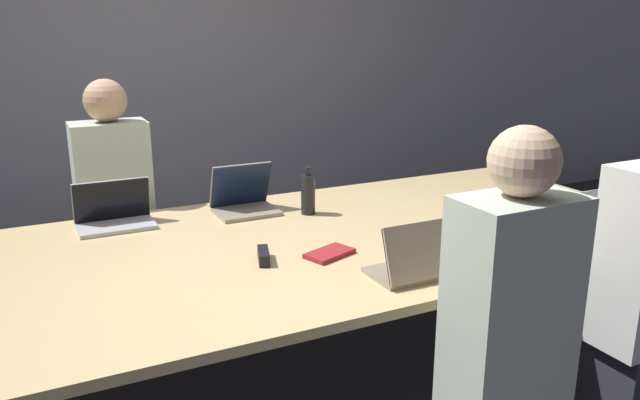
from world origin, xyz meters
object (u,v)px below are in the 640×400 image
Objects in this scene: bottle_far_center at (308,194)px; laptop_near_midright at (414,262)px; laptop_near_right at (572,233)px; person_near_midright at (508,343)px; person_far_midleft at (115,209)px; laptop_far_midleft at (114,213)px; laptop_far_center at (244,198)px; stapler at (264,256)px.

bottle_far_center is 0.96m from laptop_near_midright.
person_near_midright reaches higher than laptop_near_right.
laptop_near_midright is at bearing -86.50° from person_near_midright.
person_far_midleft is at bearing -61.77° from laptop_near_midright.
person_near_midright is 3.83× the size of laptop_far_midleft.
bottle_far_center is 1.46m from person_near_midright.
person_near_midright is at bearing -88.71° from bottle_far_center.
laptop_far_midleft is 0.46m from person_far_midleft.
bottle_far_center is at bearing -89.86° from laptop_near_midright.
stapler is (-0.17, -0.72, -0.05)m from laptop_far_center.
person_far_midleft is at bearing 140.10° from laptop_far_center.
laptop_far_center is 2.04× the size of stapler.
person_near_midright is at bearing 30.32° from laptop_near_right.
person_far_midleft is (0.06, 0.44, -0.10)m from laptop_far_midleft.
bottle_far_center is 0.18× the size of person_near_midright.
person_far_midleft is 1.28m from stapler.
laptop_far_midleft is at bearing -51.75° from laptop_near_midright.
person_far_midleft reaches higher than stapler.
laptop_far_center is at bearing -47.60° from laptop_near_right.
person_near_midright is (-0.77, -0.45, -0.13)m from laptop_near_right.
laptop_near_midright is 1.86m from person_far_midleft.
stapler is at bearing -20.68° from laptop_near_right.
person_far_midleft reaches higher than laptop_near_right.
person_near_midright is at bearing -78.90° from laptop_far_center.
laptop_far_center is at bearing 94.33° from stapler.
laptop_near_right is at bearing -47.60° from laptop_far_center.
stapler is (-0.46, 0.43, -0.04)m from laptop_near_midright.
person_far_midleft is at bearing -45.13° from laptop_near_right.
laptop_near_right reaches higher than stapler.
person_far_midleft reaches higher than laptop_far_center.
person_far_midleft is at bearing 142.39° from bottle_far_center.
laptop_far_midleft is at bearing 175.55° from laptop_far_center.
laptop_near_right is 0.90m from person_near_midright.
bottle_far_center is at bearing -88.71° from person_near_midright.
person_far_midleft is at bearing -66.92° from person_near_midright.
laptop_far_center is 0.23× the size of person_far_midleft.
person_near_midright is 0.99× the size of person_far_midleft.
laptop_near_midright is at bearing -75.71° from laptop_far_center.
laptop_far_midleft is (-0.94, 1.19, -0.00)m from laptop_near_midright.
person_far_midleft reaches higher than laptop_far_midleft.
laptop_near_right is at bearing -45.13° from person_far_midleft.
stapler is at bearing -130.72° from bottle_far_center.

